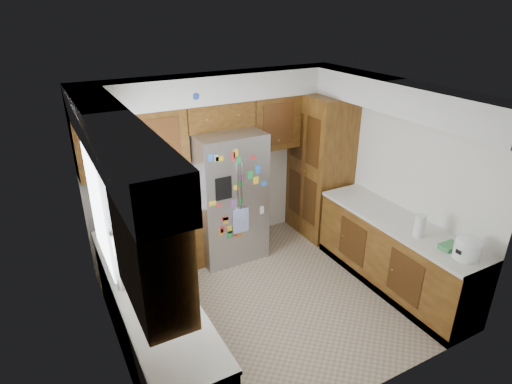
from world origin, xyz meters
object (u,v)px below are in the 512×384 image
pantry (320,166)px  paper_towel (420,226)px  fridge (227,196)px  rice_cooker (468,247)px

pantry → paper_towel: pantry is taller
pantry → fridge: pantry is taller
pantry → paper_towel: bearing=-92.6°
paper_towel → rice_cooker: bearing=-80.8°
fridge → rice_cooker: size_ratio=6.43×
pantry → fridge: bearing=177.9°
fridge → paper_towel: (1.41, -2.04, 0.15)m
pantry → paper_towel: size_ratio=8.16×
pantry → rice_cooker: size_ratio=7.69×
fridge → paper_towel: size_ratio=6.83×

